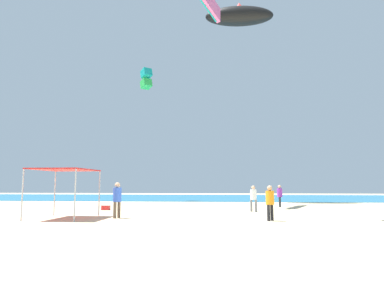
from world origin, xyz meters
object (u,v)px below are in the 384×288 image
person_near_tent (117,197)px  kite_inflatable_black (239,16)px  person_central (253,196)px  kite_box_teal (146,79)px  person_rightmost (280,194)px  cooler_box (106,208)px  person_leftmost (270,200)px  canopy_tent (65,172)px

person_near_tent → kite_inflatable_black: (7.41, 18.30, 18.86)m
person_central → kite_box_teal: 22.62m
person_central → person_rightmost: size_ratio=0.99×
cooler_box → person_near_tent: bearing=-65.8°
person_leftmost → kite_inflatable_black: (-0.56, 18.98, 18.95)m
canopy_tent → person_near_tent: (2.79, 0.41, -1.35)m
canopy_tent → person_rightmost: canopy_tent is taller
person_near_tent → canopy_tent: bearing=120.8°
person_central → kite_inflatable_black: size_ratio=0.23×
person_near_tent → person_rightmost: bearing=-22.0°
person_near_tent → person_rightmost: 14.36m
canopy_tent → kite_box_teal: 23.66m
person_leftmost → cooler_box: (-10.57, 6.46, -0.84)m
kite_box_teal → kite_inflatable_black: (10.63, -2.01, 6.08)m
person_leftmost → person_near_tent: bearing=-56.1°
canopy_tent → person_leftmost: bearing=-1.4°
person_rightmost → kite_box_teal: kite_box_teal is taller
person_near_tent → kite_box_teal: 24.21m
cooler_box → kite_inflatable_black: kite_inflatable_black is taller
person_central → canopy_tent: bearing=-142.3°
cooler_box → kite_box_teal: size_ratio=0.24×
person_central → person_rightmost: person_rightmost is taller
person_leftmost → kite_inflatable_black: bearing=-139.6°
kite_inflatable_black → kite_box_teal: bearing=167.4°
canopy_tent → person_rightmost: (12.83, 10.69, -1.45)m
canopy_tent → person_near_tent: 3.13m
kite_box_teal → kite_inflatable_black: bearing=128.8°
person_leftmost → kite_inflatable_black: 26.83m
canopy_tent → person_central: bearing=28.3°
person_leftmost → cooler_box: 12.42m
person_rightmost → kite_inflatable_black: 20.75m
person_central → person_rightmost: (2.44, 5.09, 0.02)m
person_central → person_rightmost: 5.65m
canopy_tent → person_central: (10.39, 5.59, -1.46)m
canopy_tent → person_leftmost: canopy_tent is taller
canopy_tent → person_near_tent: canopy_tent is taller
cooler_box → kite_box_teal: bearing=92.5°
person_central → kite_inflatable_black: kite_inflatable_black is taller
cooler_box → kite_inflatable_black: bearing=51.4°
person_leftmost → person_rightmost: person_rightmost is taller
canopy_tent → person_rightmost: bearing=39.8°
person_near_tent → person_rightmost: (10.04, 10.28, -0.09)m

